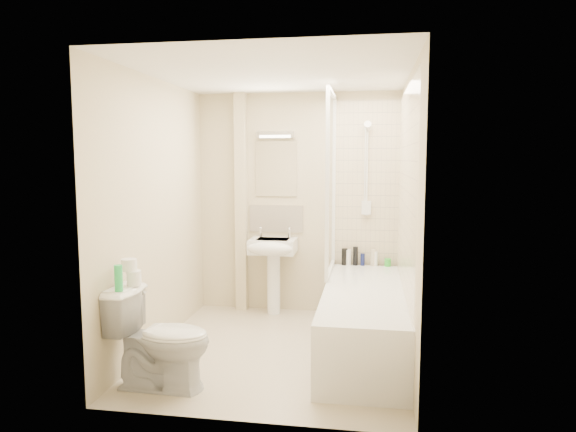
# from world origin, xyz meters

# --- Properties ---
(floor) EXTENTS (2.50, 2.50, 0.00)m
(floor) POSITION_xyz_m (0.00, 0.00, 0.00)
(floor) COLOR beige
(floor) RESTS_ON ground
(wall_back) EXTENTS (2.20, 0.02, 2.40)m
(wall_back) POSITION_xyz_m (0.00, 1.25, 1.20)
(wall_back) COLOR beige
(wall_back) RESTS_ON ground
(wall_left) EXTENTS (0.02, 2.50, 2.40)m
(wall_left) POSITION_xyz_m (-1.10, 0.00, 1.20)
(wall_left) COLOR beige
(wall_left) RESTS_ON ground
(wall_right) EXTENTS (0.02, 2.50, 2.40)m
(wall_right) POSITION_xyz_m (1.10, 0.00, 1.20)
(wall_right) COLOR beige
(wall_right) RESTS_ON ground
(ceiling) EXTENTS (2.20, 2.50, 0.02)m
(ceiling) POSITION_xyz_m (0.00, 0.00, 2.40)
(ceiling) COLOR white
(ceiling) RESTS_ON wall_back
(tile_back) EXTENTS (0.70, 0.01, 1.75)m
(tile_back) POSITION_xyz_m (0.75, 1.24, 1.42)
(tile_back) COLOR beige
(tile_back) RESTS_ON wall_back
(tile_right) EXTENTS (0.01, 2.10, 1.75)m
(tile_right) POSITION_xyz_m (1.09, 0.13, 1.42)
(tile_right) COLOR beige
(tile_right) RESTS_ON wall_right
(pipe_boxing) EXTENTS (0.12, 0.12, 2.40)m
(pipe_boxing) POSITION_xyz_m (-0.62, 1.19, 1.20)
(pipe_boxing) COLOR beige
(pipe_boxing) RESTS_ON ground
(splashback) EXTENTS (0.60, 0.02, 0.30)m
(splashback) POSITION_xyz_m (-0.24, 1.24, 1.03)
(splashback) COLOR beige
(splashback) RESTS_ON wall_back
(mirror) EXTENTS (0.46, 0.01, 0.60)m
(mirror) POSITION_xyz_m (-0.24, 1.24, 1.58)
(mirror) COLOR white
(mirror) RESTS_ON wall_back
(strip_light) EXTENTS (0.42, 0.07, 0.07)m
(strip_light) POSITION_xyz_m (-0.24, 1.22, 1.95)
(strip_light) COLOR silver
(strip_light) RESTS_ON wall_back
(bathtub) EXTENTS (0.70, 2.10, 0.55)m
(bathtub) POSITION_xyz_m (0.75, 0.13, 0.29)
(bathtub) COLOR white
(bathtub) RESTS_ON ground
(shower_screen) EXTENTS (0.04, 0.92, 1.80)m
(shower_screen) POSITION_xyz_m (0.40, 0.80, 1.45)
(shower_screen) COLOR white
(shower_screen) RESTS_ON bathtub
(shower_fixture) EXTENTS (0.10, 0.16, 0.99)m
(shower_fixture) POSITION_xyz_m (0.75, 1.19, 1.55)
(shower_fixture) COLOR white
(shower_fixture) RESTS_ON wall_back
(pedestal_sink) EXTENTS (0.49, 0.46, 0.95)m
(pedestal_sink) POSITION_xyz_m (-0.24, 1.01, 0.67)
(pedestal_sink) COLOR white
(pedestal_sink) RESTS_ON ground
(bottle_black_a) EXTENTS (0.06, 0.06, 0.18)m
(bottle_black_a) POSITION_xyz_m (0.53, 1.16, 0.64)
(bottle_black_a) COLOR black
(bottle_black_a) RESTS_ON bathtub
(bottle_white_a) EXTENTS (0.06, 0.06, 0.17)m
(bottle_white_a) POSITION_xyz_m (0.57, 1.16, 0.63)
(bottle_white_a) COLOR white
(bottle_white_a) RESTS_ON bathtub
(bottle_black_b) EXTENTS (0.05, 0.05, 0.20)m
(bottle_black_b) POSITION_xyz_m (0.64, 1.16, 0.65)
(bottle_black_b) COLOR black
(bottle_black_b) RESTS_ON bathtub
(bottle_blue) EXTENTS (0.05, 0.05, 0.13)m
(bottle_blue) POSITION_xyz_m (0.72, 1.16, 0.62)
(bottle_blue) COLOR #121950
(bottle_blue) RESTS_ON bathtub
(bottle_cream) EXTENTS (0.06, 0.06, 0.17)m
(bottle_cream) POSITION_xyz_m (0.83, 1.16, 0.64)
(bottle_cream) COLOR beige
(bottle_cream) RESTS_ON bathtub
(bottle_white_b) EXTENTS (0.05, 0.05, 0.16)m
(bottle_white_b) POSITION_xyz_m (0.85, 1.16, 0.63)
(bottle_white_b) COLOR white
(bottle_white_b) RESTS_ON bathtub
(bottle_green) EXTENTS (0.07, 0.07, 0.08)m
(bottle_green) POSITION_xyz_m (0.99, 1.16, 0.59)
(bottle_green) COLOR green
(bottle_green) RESTS_ON bathtub
(toilet) EXTENTS (0.47, 0.77, 0.75)m
(toilet) POSITION_xyz_m (-0.72, -0.85, 0.38)
(toilet) COLOR white
(toilet) RESTS_ON ground
(toilet_roll_lower) EXTENTS (0.11, 0.11, 0.11)m
(toilet_roll_lower) POSITION_xyz_m (-0.95, -0.79, 0.81)
(toilet_roll_lower) COLOR white
(toilet_roll_lower) RESTS_ON toilet
(toilet_roll_upper) EXTENTS (0.12, 0.12, 0.09)m
(toilet_roll_upper) POSITION_xyz_m (-0.98, -0.79, 0.91)
(toilet_roll_upper) COLOR white
(toilet_roll_upper) RESTS_ON toilet_roll_lower
(green_bottle) EXTENTS (0.06, 0.06, 0.19)m
(green_bottle) POSITION_xyz_m (-0.98, -0.97, 0.85)
(green_bottle) COLOR #29C75B
(green_bottle) RESTS_ON toilet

